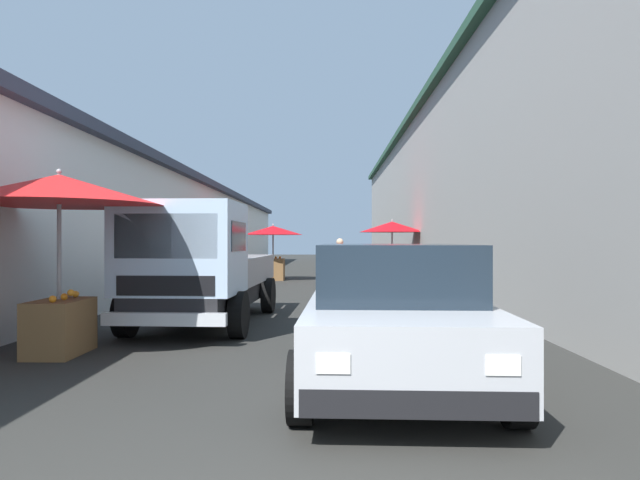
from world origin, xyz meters
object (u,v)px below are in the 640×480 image
fruit_stall_near_left (274,238)px  vendor_by_crates (340,261)px  hatchback_car (393,313)px  delivery_truck (194,268)px  fruit_stall_far_left (392,234)px  plastic_stool (339,287)px  fruit_stall_far_right (59,206)px  parked_scooter (196,286)px

fruit_stall_near_left → vendor_by_crates: fruit_stall_near_left is taller
hatchback_car → delivery_truck: size_ratio=0.79×
fruit_stall_far_left → plastic_stool: (-6.77, 2.09, -1.41)m
fruit_stall_near_left → delivery_truck: 11.88m
fruit_stall_near_left → hatchback_car: 15.51m
fruit_stall_far_left → plastic_stool: size_ratio=5.58×
delivery_truck → vendor_by_crates: delivery_truck is taller
fruit_stall_far_right → fruit_stall_far_left: (13.42, -5.92, -0.20)m
plastic_stool → hatchback_car: bearing=-177.1°
fruit_stall_near_left → delivery_truck: fruit_stall_near_left is taller
hatchback_car → fruit_stall_far_left: bearing=-6.4°
fruit_stall_far_right → hatchback_car: fruit_stall_far_right is taller
fruit_stall_far_left → fruit_stall_near_left: bearing=85.7°
fruit_stall_far_left → hatchback_car: bearing=173.6°
fruit_stall_far_right → plastic_stool: (6.65, -3.82, -1.62)m
fruit_stall_far_left → parked_scooter: size_ratio=1.44×
plastic_stool → fruit_stall_far_left: bearing=-17.2°
fruit_stall_near_left → vendor_by_crates: size_ratio=1.43×
delivery_truck → fruit_stall_near_left: bearing=-0.7°
fruit_stall_near_left → fruit_stall_far_right: bearing=173.9°
fruit_stall_far_right → delivery_truck: bearing=-35.5°
fruit_stall_far_right → fruit_stall_near_left: fruit_stall_far_right is taller
fruit_stall_far_left → vendor_by_crates: fruit_stall_far_left is taller
parked_scooter → hatchback_car: bearing=-151.9°
fruit_stall_near_left → plastic_stool: (-7.10, -2.34, -1.25)m
hatchback_car → vendor_by_crates: 10.89m
fruit_stall_far_left → hatchback_car: 15.03m
fruit_stall_far_left → parked_scooter: bearing=145.8°
fruit_stall_far_right → fruit_stall_far_left: bearing=-23.8°
fruit_stall_far_right → delivery_truck: fruit_stall_far_right is taller
vendor_by_crates → plastic_stool: 2.80m
hatchback_car → parked_scooter: (6.98, 3.72, -0.29)m
fruit_stall_near_left → vendor_by_crates: 5.03m
fruit_stall_far_left → vendor_by_crates: (-4.02, 2.02, -0.85)m
fruit_stall_far_left → hatchback_car: (-14.90, 1.67, -1.00)m
fruit_stall_near_left → hatchback_car: fruit_stall_near_left is taller
fruit_stall_near_left → delivery_truck: size_ratio=0.45×
delivery_truck → hatchback_car: bearing=-139.3°
fruit_stall_far_right → parked_scooter: bearing=-5.4°
vendor_by_crates → parked_scooter: bearing=139.1°
fruit_stall_far_left → fruit_stall_far_right: bearing=156.2°
fruit_stall_far_right → vendor_by_crates: fruit_stall_far_right is taller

